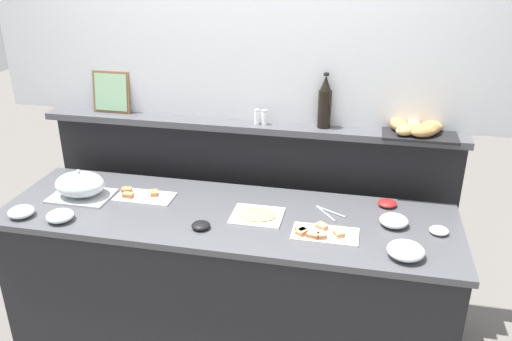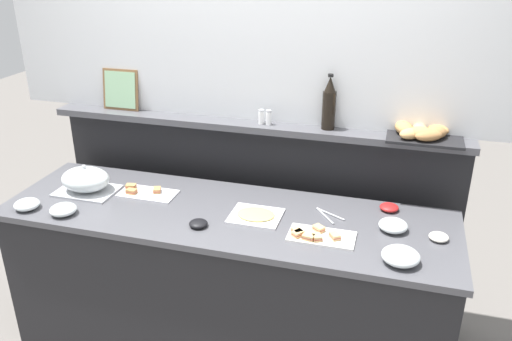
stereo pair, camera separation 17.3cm
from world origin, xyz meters
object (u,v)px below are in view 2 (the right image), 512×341
object	(u,v)px
glass_bowl_large	(401,257)
salt_shaker	(261,117)
condiment_bowl_dark	(198,224)
serving_tongs	(327,215)
glass_bowl_extra	(393,226)
cold_cuts_platter	(256,215)
sandwich_platter_front	(146,193)
sandwich_platter_rear	(318,236)
serving_cloche	(86,180)
framed_picture	(120,90)
glass_bowl_small	(27,205)
bread_basket	(422,133)
condiment_bowl_cream	(439,237)
glass_bowl_medium	(63,210)
pepper_shaker	(269,117)
condiment_bowl_teal	(389,207)
wine_bottle_dark	(329,105)

from	to	relation	value
glass_bowl_large	salt_shaker	bearing A→B (deg)	140.44
condiment_bowl_dark	serving_tongs	bearing A→B (deg)	25.79
glass_bowl_extra	cold_cuts_platter	bearing A→B (deg)	-175.71
sandwich_platter_front	sandwich_platter_rear	xyz separation A→B (m)	(1.03, -0.20, 0.00)
serving_cloche	glass_bowl_large	xyz separation A→B (m)	(1.77, -0.25, -0.04)
glass_bowl_extra	framed_picture	distance (m)	1.85
glass_bowl_large	glass_bowl_small	bearing A→B (deg)	-179.26
sandwich_platter_rear	serving_cloche	distance (m)	1.39
serving_cloche	serving_tongs	size ratio (longest dim) A/B	2.03
glass_bowl_large	bread_basket	xyz separation A→B (m)	(0.05, 0.69, 0.36)
glass_bowl_extra	condiment_bowl_cream	bearing A→B (deg)	-8.53
serving_tongs	framed_picture	xyz separation A→B (m)	(-1.39, 0.39, 0.48)
cold_cuts_platter	condiment_bowl_cream	size ratio (longest dim) A/B	2.83
glass_bowl_medium	pepper_shaker	distance (m)	1.24
condiment_bowl_cream	framed_picture	size ratio (longest dim) A/B	0.37
glass_bowl_medium	condiment_bowl_teal	size ratio (longest dim) A/B	1.39
sandwich_platter_rear	glass_bowl_extra	xyz separation A→B (m)	(0.35, 0.17, 0.01)
sandwich_platter_rear	wine_bottle_dark	size ratio (longest dim) A/B	1.04
serving_tongs	framed_picture	size ratio (longest dim) A/B	0.66
condiment_bowl_teal	glass_bowl_large	bearing A→B (deg)	-81.52
glass_bowl_extra	wine_bottle_dark	distance (m)	0.77
cold_cuts_platter	condiment_bowl_cream	distance (m)	0.92
bread_basket	condiment_bowl_cream	bearing A→B (deg)	-74.43
sandwich_platter_front	cold_cuts_platter	distance (m)	0.69
cold_cuts_platter	wine_bottle_dark	size ratio (longest dim) A/B	0.85
glass_bowl_small	condiment_bowl_cream	distance (m)	2.16
sandwich_platter_rear	glass_bowl_medium	distance (m)	1.35
glass_bowl_small	condiment_bowl_teal	size ratio (longest dim) A/B	1.34
sandwich_platter_rear	framed_picture	distance (m)	1.59
sandwich_platter_front	pepper_shaker	xyz separation A→B (m)	(0.63, 0.38, 0.39)
glass_bowl_small	framed_picture	size ratio (longest dim) A/B	0.54
sandwich_platter_front	wine_bottle_dark	world-z (taller)	wine_bottle_dark
sandwich_platter_front	glass_bowl_extra	distance (m)	1.38
glass_bowl_large	condiment_bowl_cream	bearing A→B (deg)	55.64
condiment_bowl_dark	salt_shaker	world-z (taller)	salt_shaker
wine_bottle_dark	sandwich_platter_front	bearing A→B (deg)	-157.21
pepper_shaker	framed_picture	world-z (taller)	framed_picture
glass_bowl_large	condiment_bowl_dark	world-z (taller)	glass_bowl_large
condiment_bowl_dark	serving_tongs	size ratio (longest dim) A/B	0.57
glass_bowl_large	framed_picture	bearing A→B (deg)	157.40
glass_bowl_extra	pepper_shaker	size ratio (longest dim) A/B	1.68
sandwich_platter_rear	glass_bowl_small	xyz separation A→B (m)	(-1.57, -0.14, 0.01)
glass_bowl_large	cold_cuts_platter	bearing A→B (deg)	162.62
glass_bowl_large	pepper_shaker	bearing A→B (deg)	138.94
cold_cuts_platter	serving_cloche	bearing A→B (deg)	179.11
cold_cuts_platter	glass_bowl_medium	world-z (taller)	glass_bowl_medium
salt_shaker	condiment_bowl_dark	bearing A→B (deg)	-103.20
serving_cloche	salt_shaker	distance (m)	1.08
serving_cloche	pepper_shaker	xyz separation A→B (m)	(0.97, 0.45, 0.32)
glass_bowl_small	glass_bowl_extra	size ratio (longest dim) A/B	0.93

